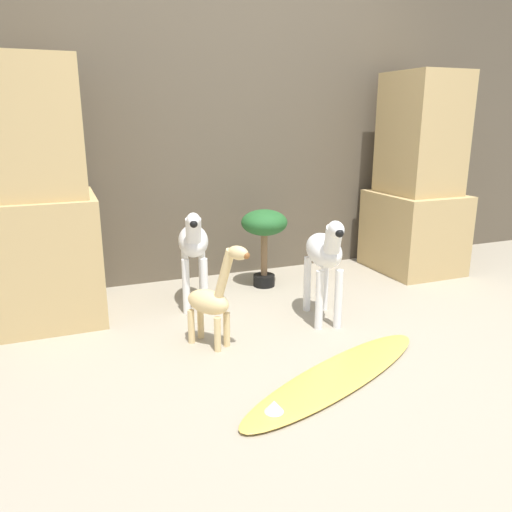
{
  "coord_description": "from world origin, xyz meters",
  "views": [
    {
      "loc": [
        -1.27,
        -2.1,
        1.2
      ],
      "look_at": [
        -0.16,
        0.69,
        0.37
      ],
      "focal_mm": 35.0,
      "sensor_mm": 36.0,
      "label": 1
    }
  ],
  "objects_px": {
    "potted_palm_front": "(264,229)",
    "surfboard": "(336,376)",
    "zebra_left": "(193,245)",
    "zebra_right": "(325,255)",
    "giraffe_figurine": "(212,299)"
  },
  "relations": [
    {
      "from": "potted_palm_front",
      "to": "surfboard",
      "type": "relative_size",
      "value": 0.44
    },
    {
      "from": "zebra_left",
      "to": "surfboard",
      "type": "distance_m",
      "value": 1.3
    },
    {
      "from": "zebra_right",
      "to": "zebra_left",
      "type": "distance_m",
      "value": 0.84
    },
    {
      "from": "zebra_left",
      "to": "surfboard",
      "type": "bearing_deg",
      "value": -72.5
    },
    {
      "from": "zebra_right",
      "to": "zebra_left",
      "type": "xyz_separation_m",
      "value": [
        -0.66,
        0.52,
        0.0
      ]
    },
    {
      "from": "zebra_right",
      "to": "surfboard",
      "type": "height_order",
      "value": "zebra_right"
    },
    {
      "from": "zebra_left",
      "to": "giraffe_figurine",
      "type": "distance_m",
      "value": 0.64
    },
    {
      "from": "potted_palm_front",
      "to": "giraffe_figurine",
      "type": "bearing_deg",
      "value": -127.87
    },
    {
      "from": "giraffe_figurine",
      "to": "potted_palm_front",
      "type": "distance_m",
      "value": 1.06
    },
    {
      "from": "giraffe_figurine",
      "to": "potted_palm_front",
      "type": "xyz_separation_m",
      "value": [
        0.64,
        0.83,
        0.16
      ]
    },
    {
      "from": "giraffe_figurine",
      "to": "surfboard",
      "type": "bearing_deg",
      "value": -52.41
    },
    {
      "from": "zebra_left",
      "to": "giraffe_figurine",
      "type": "relative_size",
      "value": 1.12
    },
    {
      "from": "zebra_left",
      "to": "potted_palm_front",
      "type": "bearing_deg",
      "value": 20.09
    },
    {
      "from": "zebra_right",
      "to": "potted_palm_front",
      "type": "bearing_deg",
      "value": 96.59
    },
    {
      "from": "potted_palm_front",
      "to": "zebra_right",
      "type": "bearing_deg",
      "value": -83.41
    }
  ]
}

